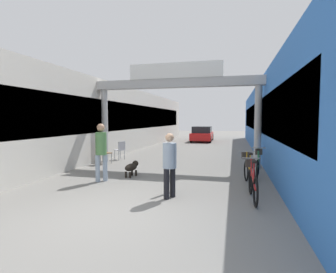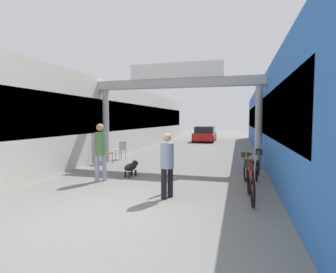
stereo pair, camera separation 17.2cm
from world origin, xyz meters
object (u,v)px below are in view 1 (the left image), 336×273
(bicycle_green_third, at_px, (258,164))
(bollard_post_metal, at_px, (173,172))
(bicycle_red_nearest, at_px, (252,181))
(cafe_chair_aluminium_farther, at_px, (120,149))
(parked_car_red, at_px, (202,134))
(cafe_chair_wood_nearer, at_px, (104,152))
(pedestrian_companion, at_px, (170,161))
(pedestrian_with_dog, at_px, (101,148))
(dog_on_leash, at_px, (132,167))
(bicycle_orange_second, at_px, (249,170))

(bicycle_green_third, height_order, bollard_post_metal, bollard_post_metal)
(bicycle_red_nearest, height_order, cafe_chair_aluminium_farther, bicycle_red_nearest)
(bicycle_red_nearest, xyz_separation_m, bicycle_green_third, (0.35, 2.62, 0.00))
(parked_car_red, bearing_deg, cafe_chair_aluminium_farther, -102.51)
(bollard_post_metal, relative_size, parked_car_red, 0.27)
(cafe_chair_wood_nearer, bearing_deg, bicycle_red_nearest, -31.90)
(cafe_chair_wood_nearer, bearing_deg, bollard_post_metal, -42.67)
(pedestrian_companion, distance_m, cafe_chair_aluminium_farther, 6.61)
(parked_car_red, bearing_deg, bicycle_red_nearest, -79.09)
(cafe_chair_aluminium_farther, relative_size, parked_car_red, 0.22)
(bicycle_red_nearest, relative_size, bicycle_green_third, 1.00)
(pedestrian_with_dog, bearing_deg, parked_car_red, 85.33)
(cafe_chair_aluminium_farther, bearing_deg, dog_on_leash, -59.86)
(bicycle_green_third, xyz_separation_m, bollard_post_metal, (-2.39, -2.53, 0.12))
(dog_on_leash, bearing_deg, cafe_chair_wood_nearer, 135.65)
(bicycle_red_nearest, height_order, parked_car_red, parked_car_red)
(cafe_chair_aluminium_farther, bearing_deg, bicycle_green_third, -20.95)
(bicycle_orange_second, bearing_deg, bollard_post_metal, -145.74)
(parked_car_red, bearing_deg, bicycle_orange_second, -78.13)
(pedestrian_with_dog, bearing_deg, dog_on_leash, 53.82)
(pedestrian_companion, bearing_deg, bicycle_orange_second, 44.25)
(pedestrian_companion, relative_size, bicycle_green_third, 0.96)
(bicycle_red_nearest, bearing_deg, bicycle_orange_second, 90.75)
(pedestrian_with_dog, relative_size, bollard_post_metal, 1.67)
(cafe_chair_wood_nearer, bearing_deg, dog_on_leash, -44.35)
(bollard_post_metal, bearing_deg, cafe_chair_wood_nearer, 137.33)
(dog_on_leash, xyz_separation_m, bicycle_orange_second, (3.81, -0.16, 0.11))
(pedestrian_companion, distance_m, bicycle_orange_second, 2.79)
(pedestrian_companion, height_order, parked_car_red, pedestrian_companion)
(bicycle_green_third, bearing_deg, dog_on_leash, -166.59)
(pedestrian_companion, bearing_deg, cafe_chair_wood_nearer, 133.66)
(pedestrian_companion, xyz_separation_m, bicycle_green_third, (2.34, 3.07, -0.48))
(cafe_chair_aluminium_farther, distance_m, parked_car_red, 11.88)
(pedestrian_with_dog, distance_m, cafe_chair_aluminium_farther, 4.46)
(pedestrian_with_dog, height_order, bicycle_red_nearest, pedestrian_with_dog)
(bicycle_red_nearest, bearing_deg, pedestrian_companion, -167.24)
(pedestrian_companion, bearing_deg, bollard_post_metal, 95.06)
(bollard_post_metal, bearing_deg, bicycle_red_nearest, -2.63)
(dog_on_leash, xyz_separation_m, cafe_chair_wood_nearer, (-2.13, 2.08, 0.22))
(pedestrian_companion, height_order, dog_on_leash, pedestrian_companion)
(bicycle_orange_second, relative_size, cafe_chair_wood_nearer, 1.89)
(dog_on_leash, height_order, bicycle_orange_second, bicycle_orange_second)
(bicycle_orange_second, xyz_separation_m, bollard_post_metal, (-2.02, -1.37, 0.12))
(bicycle_red_nearest, xyz_separation_m, bicycle_orange_second, (-0.02, 1.47, 0.00))
(bicycle_red_nearest, distance_m, cafe_chair_wood_nearer, 7.01)
(bollard_post_metal, distance_m, cafe_chair_aluminium_farther, 6.13)
(cafe_chair_aluminium_farther, height_order, parked_car_red, parked_car_red)
(cafe_chair_aluminium_farther, bearing_deg, bicycle_red_nearest, -40.73)
(pedestrian_companion, distance_m, bicycle_red_nearest, 2.09)
(pedestrian_with_dog, xyz_separation_m, cafe_chair_wood_nearer, (-1.47, 2.98, -0.51))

